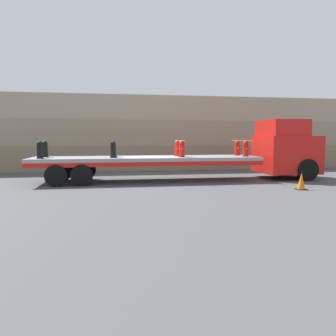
# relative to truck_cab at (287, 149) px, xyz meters

# --- Properties ---
(ground_plane) EXTENTS (120.00, 120.00, 0.00)m
(ground_plane) POSITION_rel_truck_cab_xyz_m (-7.39, 0.00, -1.53)
(ground_plane) COLOR #474749
(rock_cliff) EXTENTS (60.00, 3.30, 4.91)m
(rock_cliff) POSITION_rel_truck_cab_xyz_m (-7.39, 6.79, 0.92)
(rock_cliff) COLOR #84755B
(rock_cliff) RESTS_ON ground_plane
(truck_cab) EXTENTS (2.73, 2.71, 3.03)m
(truck_cab) POSITION_rel_truck_cab_xyz_m (0.00, 0.00, 0.00)
(truck_cab) COLOR red
(truck_cab) RESTS_ON ground_plane
(flatbed_trailer) EXTENTS (10.91, 2.65, 1.20)m
(flatbed_trailer) POSITION_rel_truck_cab_xyz_m (-8.04, 0.00, -0.54)
(flatbed_trailer) COLOR gray
(flatbed_trailer) RESTS_ON ground_plane
(fire_hydrant_black_near_0) EXTENTS (0.33, 0.54, 0.78)m
(fire_hydrant_black_near_0) POSITION_rel_truck_cab_xyz_m (-12.24, -0.56, 0.04)
(fire_hydrant_black_near_0) COLOR black
(fire_hydrant_black_near_0) RESTS_ON flatbed_trailer
(fire_hydrant_black_far_0) EXTENTS (0.33, 0.54, 0.78)m
(fire_hydrant_black_far_0) POSITION_rel_truck_cab_xyz_m (-12.24, 0.56, 0.04)
(fire_hydrant_black_far_0) COLOR black
(fire_hydrant_black_far_0) RESTS_ON flatbed_trailer
(fire_hydrant_black_near_1) EXTENTS (0.33, 0.54, 0.78)m
(fire_hydrant_black_near_1) POSITION_rel_truck_cab_xyz_m (-9.00, -0.56, 0.04)
(fire_hydrant_black_near_1) COLOR black
(fire_hydrant_black_near_1) RESTS_ON flatbed_trailer
(fire_hydrant_black_far_1) EXTENTS (0.33, 0.54, 0.78)m
(fire_hydrant_black_far_1) POSITION_rel_truck_cab_xyz_m (-9.00, 0.56, 0.04)
(fire_hydrant_black_far_1) COLOR black
(fire_hydrant_black_far_1) RESTS_ON flatbed_trailer
(fire_hydrant_red_near_2) EXTENTS (0.33, 0.54, 0.78)m
(fire_hydrant_red_near_2) POSITION_rel_truck_cab_xyz_m (-5.77, -0.56, 0.04)
(fire_hydrant_red_near_2) COLOR red
(fire_hydrant_red_near_2) RESTS_ON flatbed_trailer
(fire_hydrant_red_far_2) EXTENTS (0.33, 0.54, 0.78)m
(fire_hydrant_red_far_2) POSITION_rel_truck_cab_xyz_m (-5.77, 0.56, 0.04)
(fire_hydrant_red_far_2) COLOR red
(fire_hydrant_red_far_2) RESTS_ON flatbed_trailer
(fire_hydrant_red_near_3) EXTENTS (0.33, 0.54, 0.78)m
(fire_hydrant_red_near_3) POSITION_rel_truck_cab_xyz_m (-2.53, -0.56, 0.04)
(fire_hydrant_red_near_3) COLOR red
(fire_hydrant_red_near_3) RESTS_ON flatbed_trailer
(fire_hydrant_red_far_3) EXTENTS (0.33, 0.54, 0.78)m
(fire_hydrant_red_far_3) POSITION_rel_truck_cab_xyz_m (-2.53, 0.56, 0.04)
(fire_hydrant_red_far_3) COLOR red
(fire_hydrant_red_far_3) RESTS_ON flatbed_trailer
(cargo_strap_rear) EXTENTS (0.05, 2.76, 0.01)m
(cargo_strap_rear) POSITION_rel_truck_cab_xyz_m (-5.77, 0.00, 0.45)
(cargo_strap_rear) COLOR yellow
(cargo_strap_rear) RESTS_ON fire_hydrant_red_near_2
(cargo_strap_middle) EXTENTS (0.05, 2.76, 0.01)m
(cargo_strap_middle) POSITION_rel_truck_cab_xyz_m (-2.53, 0.00, 0.45)
(cargo_strap_middle) COLOR yellow
(cargo_strap_middle) RESTS_ON fire_hydrant_red_near_3
(traffic_cone) EXTENTS (0.40, 0.40, 0.70)m
(traffic_cone) POSITION_rel_truck_cab_xyz_m (-1.42, -3.70, -1.19)
(traffic_cone) COLOR black
(traffic_cone) RESTS_ON ground_plane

